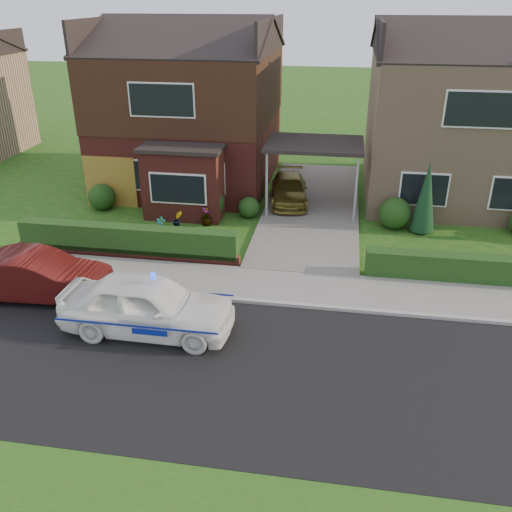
# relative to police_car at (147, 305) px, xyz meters

# --- Properties ---
(ground) EXTENTS (120.00, 120.00, 0.00)m
(ground) POSITION_rel_police_car_xyz_m (3.60, -1.24, -0.77)
(ground) COLOR #164D14
(ground) RESTS_ON ground
(road) EXTENTS (60.00, 6.00, 0.02)m
(road) POSITION_rel_police_car_xyz_m (3.60, -1.24, -0.77)
(road) COLOR black
(road) RESTS_ON ground
(kerb) EXTENTS (60.00, 0.16, 0.12)m
(kerb) POSITION_rel_police_car_xyz_m (3.60, 1.81, -0.71)
(kerb) COLOR #9E9993
(kerb) RESTS_ON ground
(sidewalk) EXTENTS (60.00, 2.00, 0.10)m
(sidewalk) POSITION_rel_police_car_xyz_m (3.60, 2.86, -0.72)
(sidewalk) COLOR slate
(sidewalk) RESTS_ON ground
(driveway) EXTENTS (3.80, 12.00, 0.12)m
(driveway) POSITION_rel_police_car_xyz_m (3.60, 9.76, -0.71)
(driveway) COLOR #666059
(driveway) RESTS_ON ground
(house_left) EXTENTS (7.50, 9.53, 7.25)m
(house_left) POSITION_rel_police_car_xyz_m (-2.18, 12.66, 3.04)
(house_left) COLOR maroon
(house_left) RESTS_ON ground
(house_right) EXTENTS (7.50, 8.06, 7.25)m
(house_right) POSITION_rel_police_car_xyz_m (9.40, 12.75, 2.89)
(house_right) COLOR tan
(house_right) RESTS_ON ground
(carport_link) EXTENTS (3.80, 3.00, 2.77)m
(carport_link) POSITION_rel_police_car_xyz_m (3.60, 9.71, 1.88)
(carport_link) COLOR black
(carport_link) RESTS_ON ground
(garage_door) EXTENTS (2.20, 0.10, 2.10)m
(garage_door) POSITION_rel_police_car_xyz_m (-4.64, 8.72, 0.28)
(garage_door) COLOR brown
(garage_door) RESTS_ON ground
(dwarf_wall) EXTENTS (7.70, 0.25, 0.36)m
(dwarf_wall) POSITION_rel_police_car_xyz_m (-2.20, 4.06, -0.59)
(dwarf_wall) COLOR maroon
(dwarf_wall) RESTS_ON ground
(hedge_left) EXTENTS (7.50, 0.55, 0.90)m
(hedge_left) POSITION_rel_police_car_xyz_m (-2.20, 4.21, -0.77)
(hedge_left) COLOR #103414
(hedge_left) RESTS_ON ground
(hedge_right) EXTENTS (7.50, 0.55, 0.80)m
(hedge_right) POSITION_rel_police_car_xyz_m (9.40, 4.11, -0.77)
(hedge_right) COLOR #103414
(hedge_right) RESTS_ON ground
(shrub_left_far) EXTENTS (1.08, 1.08, 1.08)m
(shrub_left_far) POSITION_rel_police_car_xyz_m (-4.90, 8.26, -0.23)
(shrub_left_far) COLOR #103414
(shrub_left_far) RESTS_ON ground
(shrub_left_mid) EXTENTS (1.32, 1.32, 1.32)m
(shrub_left_mid) POSITION_rel_police_car_xyz_m (-0.40, 8.06, -0.11)
(shrub_left_mid) COLOR #103414
(shrub_left_mid) RESTS_ON ground
(shrub_left_near) EXTENTS (0.84, 0.84, 0.84)m
(shrub_left_near) POSITION_rel_police_car_xyz_m (1.20, 8.36, -0.35)
(shrub_left_near) COLOR #103414
(shrub_left_near) RESTS_ON ground
(shrub_right_near) EXTENTS (1.20, 1.20, 1.20)m
(shrub_right_near) POSITION_rel_police_car_xyz_m (6.80, 8.16, -0.17)
(shrub_right_near) COLOR #103414
(shrub_right_near) RESTS_ON ground
(conifer_a) EXTENTS (0.90, 0.90, 2.60)m
(conifer_a) POSITION_rel_police_car_xyz_m (7.80, 7.96, 0.53)
(conifer_a) COLOR black
(conifer_a) RESTS_ON ground
(police_car) EXTENTS (4.17, 4.55, 1.71)m
(police_car) POSITION_rel_police_car_xyz_m (0.00, 0.00, 0.00)
(police_car) COLOR white
(police_car) RESTS_ON ground
(driveway_car) EXTENTS (1.90, 3.79, 1.06)m
(driveway_car) POSITION_rel_police_car_xyz_m (2.60, 10.12, -0.12)
(driveway_car) COLOR olive
(driveway_car) RESTS_ON driveway
(street_car) EXTENTS (1.72, 4.29, 1.39)m
(street_car) POSITION_rel_police_car_xyz_m (-3.74, 1.16, -0.08)
(street_car) COLOR #49110F
(street_car) RESTS_ON ground
(potted_plant_a) EXTENTS (0.36, 0.25, 0.66)m
(potted_plant_a) POSITION_rel_police_car_xyz_m (-1.68, 6.13, -0.44)
(potted_plant_a) COLOR gray
(potted_plant_a) RESTS_ON ground
(potted_plant_b) EXTENTS (0.49, 0.46, 0.70)m
(potted_plant_b) POSITION_rel_police_car_xyz_m (-1.27, 6.81, -0.42)
(potted_plant_b) COLOR gray
(potted_plant_b) RESTS_ON ground
(potted_plant_c) EXTENTS (0.47, 0.47, 0.73)m
(potted_plant_c) POSITION_rel_police_car_xyz_m (-0.27, 7.28, -0.41)
(potted_plant_c) COLOR gray
(potted_plant_c) RESTS_ON ground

